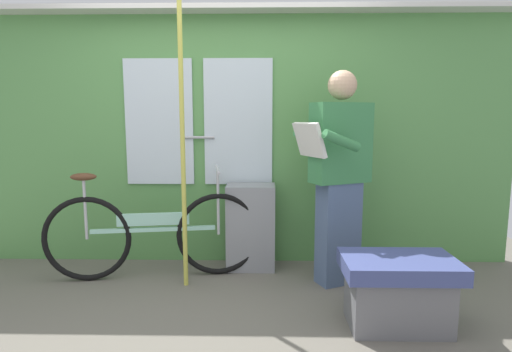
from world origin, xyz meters
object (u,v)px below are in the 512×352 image
(handrail_pole, at_px, (183,147))
(bench_seat_corner, at_px, (398,290))
(bicycle_near_door, at_px, (153,234))
(passenger_reading_newspaper, at_px, (339,174))
(trash_bin_by_wall, at_px, (251,227))

(handrail_pole, xyz_separation_m, bench_seat_corner, (1.46, -0.63, -0.85))
(bicycle_near_door, height_order, passenger_reading_newspaper, passenger_reading_newspaper)
(passenger_reading_newspaper, distance_m, trash_bin_by_wall, 0.92)
(passenger_reading_newspaper, height_order, bench_seat_corner, passenger_reading_newspaper)
(bicycle_near_door, relative_size, trash_bin_by_wall, 2.34)
(passenger_reading_newspaper, bearing_deg, bench_seat_corner, 85.74)
(passenger_reading_newspaper, bearing_deg, bicycle_near_door, -27.74)
(bicycle_near_door, relative_size, bench_seat_corner, 2.47)
(trash_bin_by_wall, xyz_separation_m, handrail_pole, (-0.50, -0.39, 0.73))
(bicycle_near_door, height_order, trash_bin_by_wall, bicycle_near_door)
(bicycle_near_door, distance_m, passenger_reading_newspaper, 1.57)
(bicycle_near_door, bearing_deg, trash_bin_by_wall, 7.91)
(bench_seat_corner, bearing_deg, passenger_reading_newspaper, 110.47)
(trash_bin_by_wall, height_order, bench_seat_corner, trash_bin_by_wall)
(bicycle_near_door, xyz_separation_m, handrail_pole, (0.29, -0.15, 0.72))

